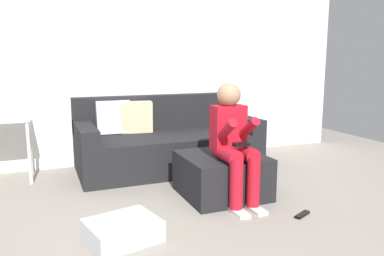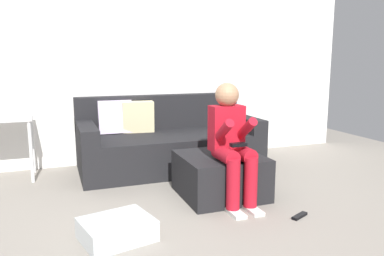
{
  "view_description": "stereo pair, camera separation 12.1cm",
  "coord_description": "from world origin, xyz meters",
  "px_view_note": "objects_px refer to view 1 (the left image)",
  "views": [
    {
      "loc": [
        -1.1,
        -2.3,
        1.27
      ],
      "look_at": [
        0.37,
        1.34,
        0.57
      ],
      "focal_mm": 35.62,
      "sensor_mm": 36.0,
      "label": 1
    },
    {
      "loc": [
        -0.99,
        -2.34,
        1.27
      ],
      "look_at": [
        0.37,
        1.34,
        0.57
      ],
      "focal_mm": 35.62,
      "sensor_mm": 36.0,
      "label": 2
    }
  ],
  "objects_px": {
    "ottoman": "(222,175)",
    "remote_near_ottoman": "(302,215)",
    "storage_bin": "(122,230)",
    "side_table": "(2,129)",
    "person_seated": "(234,140)",
    "couch_sectional": "(165,143)"
  },
  "relations": [
    {
      "from": "ottoman",
      "to": "storage_bin",
      "type": "distance_m",
      "value": 1.22
    },
    {
      "from": "ottoman",
      "to": "side_table",
      "type": "relative_size",
      "value": 1.08
    },
    {
      "from": "couch_sectional",
      "to": "person_seated",
      "type": "bearing_deg",
      "value": -81.19
    },
    {
      "from": "couch_sectional",
      "to": "ottoman",
      "type": "xyz_separation_m",
      "value": [
        0.19,
        -1.13,
        -0.1
      ]
    },
    {
      "from": "couch_sectional",
      "to": "remote_near_ottoman",
      "type": "distance_m",
      "value": 1.94
    },
    {
      "from": "storage_bin",
      "to": "person_seated",
      "type": "bearing_deg",
      "value": 18.75
    },
    {
      "from": "remote_near_ottoman",
      "to": "side_table",
      "type": "bearing_deg",
      "value": 115.22
    },
    {
      "from": "person_seated",
      "to": "storage_bin",
      "type": "bearing_deg",
      "value": -161.25
    },
    {
      "from": "couch_sectional",
      "to": "person_seated",
      "type": "xyz_separation_m",
      "value": [
        0.21,
        -1.33,
        0.28
      ]
    },
    {
      "from": "couch_sectional",
      "to": "person_seated",
      "type": "distance_m",
      "value": 1.37
    },
    {
      "from": "person_seated",
      "to": "storage_bin",
      "type": "relative_size",
      "value": 2.22
    },
    {
      "from": "side_table",
      "to": "couch_sectional",
      "type": "bearing_deg",
      "value": -3.58
    },
    {
      "from": "side_table",
      "to": "ottoman",
      "type": "bearing_deg",
      "value": -32.55
    },
    {
      "from": "couch_sectional",
      "to": "ottoman",
      "type": "bearing_deg",
      "value": -80.26
    },
    {
      "from": "ottoman",
      "to": "side_table",
      "type": "bearing_deg",
      "value": 147.45
    },
    {
      "from": "person_seated",
      "to": "couch_sectional",
      "type": "bearing_deg",
      "value": 98.81
    },
    {
      "from": "remote_near_ottoman",
      "to": "person_seated",
      "type": "bearing_deg",
      "value": 102.97
    },
    {
      "from": "remote_near_ottoman",
      "to": "ottoman",
      "type": "bearing_deg",
      "value": 94.64
    },
    {
      "from": "couch_sectional",
      "to": "ottoman",
      "type": "relative_size",
      "value": 2.8
    },
    {
      "from": "storage_bin",
      "to": "side_table",
      "type": "xyz_separation_m",
      "value": [
        -0.87,
        1.8,
        0.49
      ]
    },
    {
      "from": "ottoman",
      "to": "remote_near_ottoman",
      "type": "distance_m",
      "value": 0.82
    },
    {
      "from": "couch_sectional",
      "to": "ottoman",
      "type": "height_order",
      "value": "couch_sectional"
    }
  ]
}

